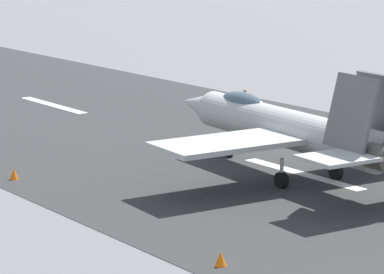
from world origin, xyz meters
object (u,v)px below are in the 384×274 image
(marker_cone_near, at_px, (221,259))
(marker_cone_mid, at_px, (14,174))
(fighter_jet, at_px, (286,127))
(crew_person, at_px, (245,103))

(marker_cone_near, xyz_separation_m, marker_cone_mid, (15.87, 0.00, 0.00))
(marker_cone_mid, bearing_deg, fighter_jet, -123.00)
(fighter_jet, distance_m, crew_person, 16.34)
(fighter_jet, bearing_deg, marker_cone_mid, 57.00)
(fighter_jet, xyz_separation_m, marker_cone_near, (-8.81, 10.88, -2.13))
(crew_person, relative_size, marker_cone_near, 3.16)
(crew_person, distance_m, marker_cone_near, 29.88)
(marker_cone_near, height_order, marker_cone_mid, same)
(fighter_jet, distance_m, marker_cone_mid, 13.15)
(fighter_jet, relative_size, marker_cone_near, 32.22)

